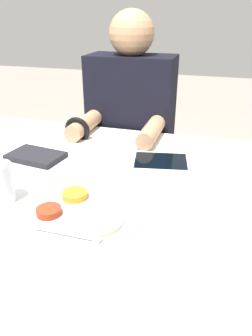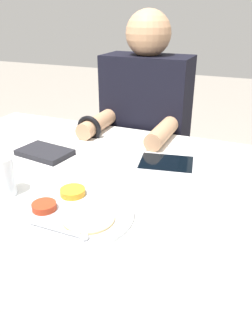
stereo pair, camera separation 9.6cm
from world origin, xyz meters
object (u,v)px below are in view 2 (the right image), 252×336
at_px(person_diner, 145,151).
at_px(drinking_glass, 3,176).
at_px(thali_tray, 72,212).
at_px(tablet_device, 166,163).
at_px(red_notebook, 45,153).

xyz_separation_m(person_diner, drinking_glass, (-0.14, -0.79, 0.20)).
height_order(thali_tray, tablet_device, thali_tray).
bearing_deg(thali_tray, person_diner, 96.55).
bearing_deg(tablet_device, thali_tray, -109.41).
bearing_deg(tablet_device, red_notebook, -167.67).
height_order(red_notebook, person_diner, person_diner).
relative_size(red_notebook, tablet_device, 0.92).
distance_m(red_notebook, tablet_device, 0.44).
bearing_deg(tablet_device, person_diner, 118.64).
relative_size(red_notebook, drinking_glass, 1.81).
xyz_separation_m(thali_tray, red_notebook, (-0.29, 0.29, 0.00)).
bearing_deg(tablet_device, drinking_glass, -134.64).
distance_m(tablet_device, person_diner, 0.50).
height_order(person_diner, drinking_glass, person_diner).
height_order(red_notebook, drinking_glass, drinking_glass).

